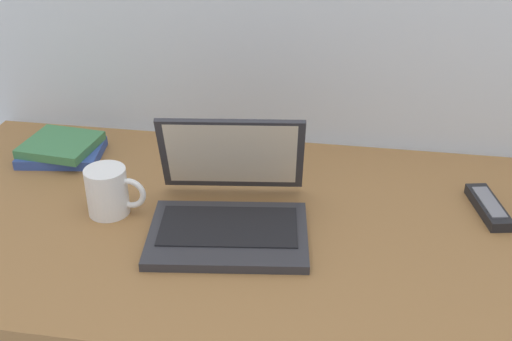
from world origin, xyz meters
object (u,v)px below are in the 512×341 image
laptop (229,206)px  coffee_mug (109,191)px  remote_control_near (488,207)px  book_stack (61,149)px

laptop → coffee_mug: bearing=179.0°
remote_control_near → book_stack: book_stack is taller
coffee_mug → book_stack: coffee_mug is taller
coffee_mug → remote_control_near: coffee_mug is taller
laptop → coffee_mug: (-0.25, 0.00, 0.01)m
coffee_mug → book_stack: 0.30m
coffee_mug → remote_control_near: (0.78, 0.13, -0.04)m
remote_control_near → coffee_mug: bearing=-170.4°
book_stack → laptop: bearing=-25.8°
coffee_mug → laptop: bearing=-1.0°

